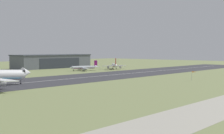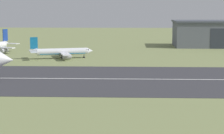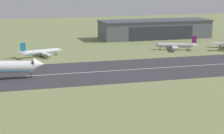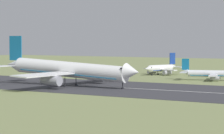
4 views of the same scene
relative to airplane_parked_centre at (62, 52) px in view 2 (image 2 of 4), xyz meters
name	(u,v)px [view 2 (image 2 of 4)]	position (x,y,z in m)	size (l,w,h in m)	color
runway_strip	(141,79)	(28.62, -45.63, -2.50)	(441.42, 48.03, 0.06)	#333338
runway_centreline	(141,79)	(28.62, -45.63, -2.46)	(397.28, 0.70, 0.01)	silver
airplane_parked_centre	(62,52)	(0.00, 0.00, 0.00)	(24.72, 19.00, 8.24)	silver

